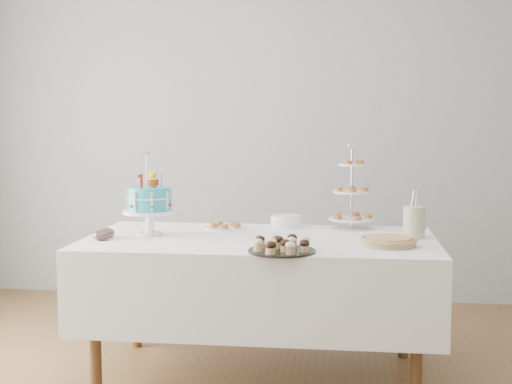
# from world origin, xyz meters

# --- Properties ---
(walls) EXTENTS (5.04, 4.04, 2.70)m
(walls) POSITION_xyz_m (0.00, 0.00, 1.35)
(walls) COLOR #9EA0A3
(walls) RESTS_ON floor
(table) EXTENTS (1.92, 1.02, 0.77)m
(table) POSITION_xyz_m (0.00, 0.30, 0.54)
(table) COLOR white
(table) RESTS_ON floor
(birthday_cake) EXTENTS (0.30, 0.30, 0.46)m
(birthday_cake) POSITION_xyz_m (-0.63, 0.31, 0.90)
(birthday_cake) COLOR white
(birthday_cake) RESTS_ON table
(cupcake_tray) EXTENTS (0.34, 0.34, 0.08)m
(cupcake_tray) POSITION_xyz_m (0.15, -0.10, 0.81)
(cupcake_tray) COLOR black
(cupcake_tray) RESTS_ON table
(pie) EXTENTS (0.29, 0.29, 0.05)m
(pie) POSITION_xyz_m (0.69, 0.14, 0.80)
(pie) COLOR tan
(pie) RESTS_ON table
(tiered_stand) EXTENTS (0.27, 0.27, 0.52)m
(tiered_stand) POSITION_xyz_m (0.50, 0.70, 0.99)
(tiered_stand) COLOR silver
(tiered_stand) RESTS_ON table
(plate_stack) EXTENTS (0.18, 0.18, 0.07)m
(plate_stack) POSITION_xyz_m (0.11, 0.70, 0.81)
(plate_stack) COLOR white
(plate_stack) RESTS_ON table
(pastry_plate) EXTENTS (0.25, 0.25, 0.04)m
(pastry_plate) POSITION_xyz_m (-0.24, 0.59, 0.79)
(pastry_plate) COLOR white
(pastry_plate) RESTS_ON table
(jam_bowl_a) EXTENTS (0.09, 0.09, 0.06)m
(jam_bowl_a) POSITION_xyz_m (-0.84, 0.20, 0.80)
(jam_bowl_a) COLOR silver
(jam_bowl_a) RESTS_ON table
(jam_bowl_b) EXTENTS (0.10, 0.10, 0.06)m
(jam_bowl_b) POSITION_xyz_m (-0.84, 0.12, 0.80)
(jam_bowl_b) COLOR silver
(jam_bowl_b) RESTS_ON table
(utensil_pitcher) EXTENTS (0.12, 0.12, 0.27)m
(utensil_pitcher) POSITION_xyz_m (0.84, 0.40, 0.86)
(utensil_pitcher) COLOR beige
(utensil_pitcher) RESTS_ON table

